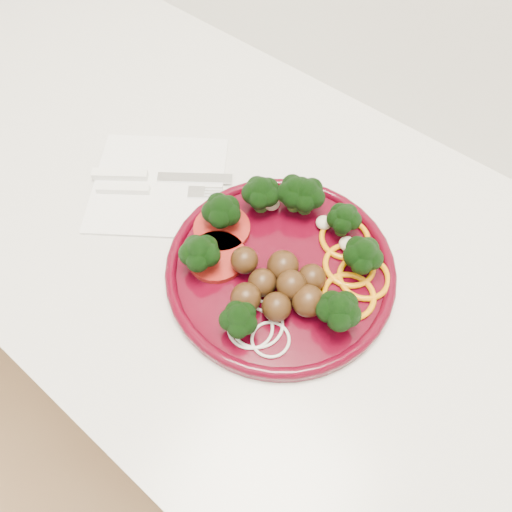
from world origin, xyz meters
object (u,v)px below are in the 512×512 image
Objects in this scene: plate at (282,260)px; napkin at (159,184)px; fork at (138,190)px; knife at (143,176)px.

napkin is at bearing -179.74° from plate.
plate reaches higher than fork.
knife reaches higher than napkin.
fork is (0.01, -0.02, -0.00)m from knife.
fork is (-0.01, -0.03, 0.01)m from napkin.
plate is 1.58× the size of napkin.
knife is at bearing -178.30° from plate.
plate is 1.73× the size of knife.
plate is 0.21m from napkin.
knife is 0.03m from fork.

